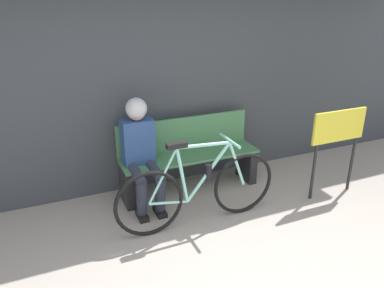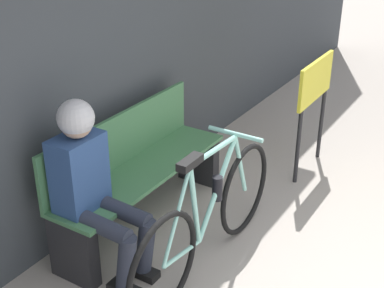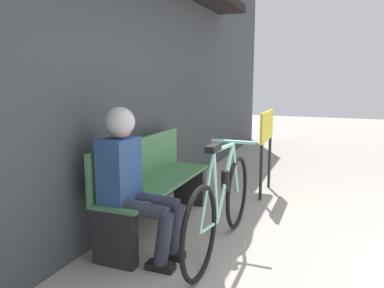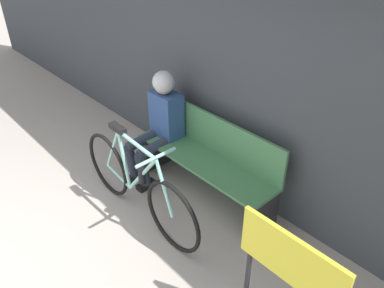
{
  "view_description": "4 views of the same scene",
  "coord_description": "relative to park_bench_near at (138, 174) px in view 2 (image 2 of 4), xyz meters",
  "views": [
    {
      "loc": [
        -1.21,
        -1.51,
        2.22
      ],
      "look_at": [
        0.28,
        1.95,
        0.7
      ],
      "focal_mm": 35.0,
      "sensor_mm": 36.0,
      "label": 1
    },
    {
      "loc": [
        -2.38,
        0.04,
        2.36
      ],
      "look_at": [
        0.4,
        1.79,
        0.76
      ],
      "focal_mm": 50.0,
      "sensor_mm": 36.0,
      "label": 2
    },
    {
      "loc": [
        -2.71,
        0.65,
        1.43
      ],
      "look_at": [
        0.49,
        1.9,
        0.82
      ],
      "focal_mm": 35.0,
      "sensor_mm": 36.0,
      "label": 3
    },
    {
      "loc": [
        2.55,
        0.03,
        2.59
      ],
      "look_at": [
        0.51,
        1.89,
        0.84
      ],
      "focal_mm": 35.0,
      "sensor_mm": 36.0,
      "label": 4
    }
  ],
  "objects": [
    {
      "name": "signboard",
      "position": [
        1.49,
        -0.78,
        0.35
      ],
      "size": [
        0.71,
        0.04,
        1.04
      ],
      "color": "#232326",
      "rests_on": "ground_plane"
    },
    {
      "name": "person_seated",
      "position": [
        -0.61,
        -0.11,
        0.29
      ],
      "size": [
        0.34,
        0.62,
        1.22
      ],
      "color": "#2D3342",
      "rests_on": "ground_plane"
    },
    {
      "name": "storefront_wall",
      "position": [
        -0.36,
        0.34,
        1.25
      ],
      "size": [
        12.0,
        0.56,
        3.2
      ],
      "color": "#3D4247",
      "rests_on": "ground_plane"
    },
    {
      "name": "park_bench_near",
      "position": [
        0.0,
        0.0,
        0.0
      ],
      "size": [
        1.65,
        0.42,
        0.87
      ],
      "color": "#477F51",
      "rests_on": "ground_plane"
    },
    {
      "name": "bicycle",
      "position": [
        -0.2,
        -0.73,
        -0.02
      ],
      "size": [
        1.74,
        0.4,
        0.93
      ],
      "color": "black",
      "rests_on": "ground_plane"
    }
  ]
}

